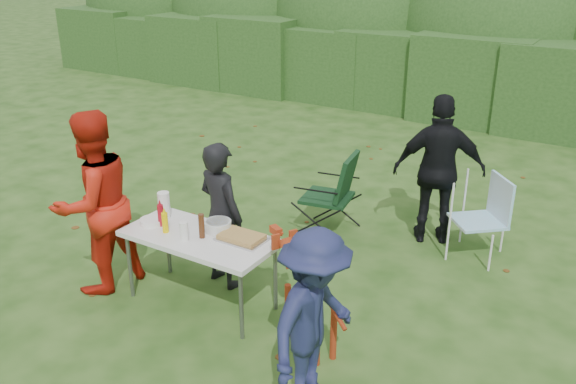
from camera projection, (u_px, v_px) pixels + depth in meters
The scene contains 20 objects.
ground at pixel (231, 313), 5.90m from camera, with size 80.00×80.00×0.00m, color #1E4211.
hedge_row at pixel (475, 78), 11.86m from camera, with size 22.00×1.40×1.70m, color #23471C.
shrub_backdrop at pixel (500, 29), 12.83m from camera, with size 20.00×2.60×3.20m, color #3D6628.
folding_table at pixel (199, 241), 5.81m from camera, with size 1.50×0.70×0.74m.
person_cook at pixel (221, 215), 6.14m from camera, with size 0.56×0.37×1.54m, color black.
person_red_jacket at pixel (94, 203), 6.02m from camera, with size 0.91×0.71×1.87m, color red.
person_black_puffy at pixel (439, 170), 6.99m from camera, with size 1.04×0.43×1.78m, color black.
child at pixel (314, 321), 4.49m from camera, with size 0.95×0.55×1.48m, color #1D224B.
dog at pixel (310, 302), 5.24m from camera, with size 0.96×0.38×0.91m, color maroon, non-canonical shape.
camping_chair at pixel (327, 193), 7.34m from camera, with size 0.65×0.65×1.03m, color #113218, non-canonical shape.
lawn_chair at pixel (478, 218), 6.78m from camera, with size 0.56×0.56×0.95m, color #44B7E4, non-canonical shape.
food_tray at pixel (242, 239), 5.70m from camera, with size 0.45×0.30×0.02m, color #B7B7BA.
focaccia_bread at pixel (241, 236), 5.69m from camera, with size 0.40×0.26×0.04m, color #AD8443.
mustard_bottle at pixel (165, 223), 5.82m from camera, with size 0.06×0.06×0.20m, color #EFCE00.
ketchup_bottle at pixel (161, 215), 5.95m from camera, with size 0.06×0.06×0.22m, color maroon.
beer_bottle at pixel (202, 226), 5.70m from camera, with size 0.06×0.06×0.24m, color #47230F.
paper_towel_roll at pixel (164, 205), 6.14m from camera, with size 0.12×0.12×0.26m, color white.
cup_stack at pixel (184, 231), 5.67m from camera, with size 0.08×0.08×0.18m, color white.
pasta_bowl at pixel (218, 226), 5.87m from camera, with size 0.26×0.26×0.10m, color silver.
plate_stack at pixel (152, 221), 6.02m from camera, with size 0.24×0.24×0.05m, color white.
Camera 1 is at (3.08, -3.97, 3.35)m, focal length 38.00 mm.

